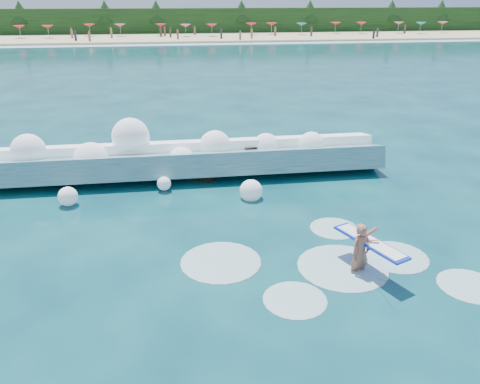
# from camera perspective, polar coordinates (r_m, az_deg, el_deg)

# --- Properties ---
(ground) EXTENTS (200.00, 200.00, 0.00)m
(ground) POSITION_cam_1_polar(r_m,az_deg,el_deg) (14.47, -4.77, -7.78)
(ground) COLOR #082F40
(ground) RESTS_ON ground
(beach) EXTENTS (140.00, 20.00, 0.40)m
(beach) POSITION_cam_1_polar(r_m,az_deg,el_deg) (90.73, -8.40, 18.11)
(beach) COLOR tan
(beach) RESTS_ON ground
(wet_band) EXTENTS (140.00, 5.00, 0.08)m
(wet_band) POSITION_cam_1_polar(r_m,az_deg,el_deg) (79.79, -8.30, 17.37)
(wet_band) COLOR silver
(wet_band) RESTS_ON ground
(treeline) EXTENTS (140.00, 4.00, 5.00)m
(treeline) POSITION_cam_1_polar(r_m,az_deg,el_deg) (100.57, -8.55, 19.86)
(treeline) COLOR black
(treeline) RESTS_ON ground
(breaking_wave) EXTENTS (19.80, 3.02, 1.71)m
(breaking_wave) POSITION_cam_1_polar(r_m,az_deg,el_deg) (20.95, -10.10, 3.67)
(breaking_wave) COLOR #326E7E
(breaking_wave) RESTS_ON ground
(rock_cluster) EXTENTS (7.91, 3.14, 1.25)m
(rock_cluster) POSITION_cam_1_polar(r_m,az_deg,el_deg) (21.31, -5.94, 3.68)
(rock_cluster) COLOR black
(rock_cluster) RESTS_ON ground
(surfer_with_board) EXTENTS (1.46, 2.95, 1.80)m
(surfer_with_board) POSITION_cam_1_polar(r_m,az_deg,el_deg) (13.82, 14.72, -6.95)
(surfer_with_board) COLOR #A4614C
(surfer_with_board) RESTS_ON ground
(wave_spray) EXTENTS (15.09, 5.11, 2.57)m
(wave_spray) POSITION_cam_1_polar(r_m,az_deg,el_deg) (20.71, -10.96, 4.91)
(wave_spray) COLOR white
(wave_spray) RESTS_ON ground
(surf_foam) EXTENTS (8.74, 5.57, 0.13)m
(surf_foam) POSITION_cam_1_polar(r_m,az_deg,el_deg) (14.22, 10.29, -8.72)
(surf_foam) COLOR silver
(surf_foam) RESTS_ON ground
(beach_umbrellas) EXTENTS (110.48, 6.09, 0.50)m
(beach_umbrellas) POSITION_cam_1_polar(r_m,az_deg,el_deg) (92.26, -8.63, 19.45)
(beach_umbrellas) COLOR #C83B6B
(beach_umbrellas) RESTS_ON ground
(beachgoers) EXTENTS (104.32, 13.50, 1.89)m
(beachgoers) POSITION_cam_1_polar(r_m,az_deg,el_deg) (87.36, -9.81, 18.41)
(beachgoers) COLOR #3F332D
(beachgoers) RESTS_ON ground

